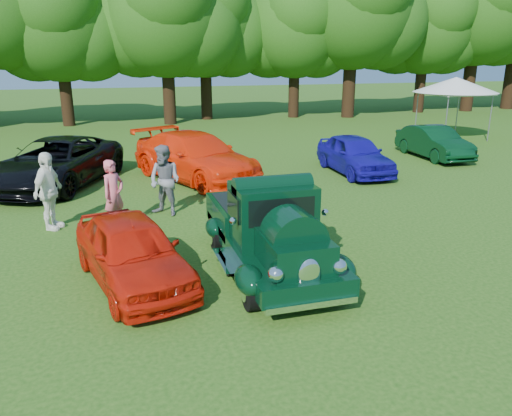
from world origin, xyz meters
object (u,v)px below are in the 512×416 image
object	(u,v)px
hero_pickup	(269,232)
spectator_pink	(114,195)
back_car_blue	(355,154)
spectator_white	(48,191)
red_convertible	(132,251)
canopy_tent	(456,85)
back_car_black	(57,162)
back_car_green	(434,142)
spectator_grey	(165,181)
back_car_orange	(196,157)

from	to	relation	value
hero_pickup	spectator_pink	xyz separation A→B (m)	(-2.91, 3.37, 0.08)
back_car_blue	spectator_white	xyz separation A→B (m)	(-9.99, -3.46, 0.27)
red_convertible	canopy_tent	bearing A→B (deg)	23.56
back_car_black	spectator_white	bearing A→B (deg)	-63.10
back_car_black	back_car_green	xyz separation A→B (m)	(14.64, 0.52, -0.12)
spectator_grey	spectator_white	size ratio (longest dim) A/B	0.98
hero_pickup	back_car_blue	bearing A→B (deg)	52.37
hero_pickup	back_car_blue	size ratio (longest dim) A/B	1.14
back_car_black	back_car_orange	size ratio (longest dim) A/B	1.01
spectator_grey	spectator_white	world-z (taller)	spectator_white
back_car_black	spectator_grey	size ratio (longest dim) A/B	2.94
back_car_blue	back_car_green	distance (m)	4.72
canopy_tent	red_convertible	bearing A→B (deg)	-142.24
spectator_white	hero_pickup	bearing A→B (deg)	-105.92
spectator_white	back_car_blue	bearing A→B (deg)	-46.48
red_convertible	spectator_grey	world-z (taller)	spectator_grey
red_convertible	back_car_black	distance (m)	8.45
back_car_green	canopy_tent	xyz separation A→B (m)	(3.89, 4.09, 2.02)
hero_pickup	spectator_grey	xyz separation A→B (m)	(-1.58, 4.10, 0.17)
spectator_white	spectator_grey	bearing A→B (deg)	-58.70
back_car_black	spectator_pink	distance (m)	5.21
back_car_green	spectator_pink	xyz separation A→B (m)	(-12.92, -5.44, 0.21)
red_convertible	back_car_green	xyz separation A→B (m)	(12.67, 8.74, 0.01)
red_convertible	hero_pickup	bearing A→B (deg)	-15.66
back_car_green	spectator_grey	distance (m)	12.51
hero_pickup	spectator_grey	distance (m)	4.40
hero_pickup	spectator_pink	world-z (taller)	hero_pickup
red_convertible	back_car_black	xyz separation A→B (m)	(-1.97, 8.22, 0.13)
spectator_grey	canopy_tent	world-z (taller)	canopy_tent
red_convertible	spectator_grey	xyz separation A→B (m)	(1.08, 4.04, 0.30)
back_car_blue	canopy_tent	bearing A→B (deg)	35.66
back_car_green	spectator_grey	size ratio (longest dim) A/B	2.09
canopy_tent	hero_pickup	bearing A→B (deg)	-137.16
back_car_black	hero_pickup	bearing A→B (deg)	-36.46
back_car_black	spectator_pink	xyz separation A→B (m)	(1.72, -4.92, 0.09)
back_car_black	spectator_grey	xyz separation A→B (m)	(3.05, -4.18, 0.17)
hero_pickup	spectator_grey	bearing A→B (deg)	111.04
hero_pickup	spectator_white	bearing A→B (deg)	139.64
back_car_black	canopy_tent	distance (m)	19.19
spectator_pink	canopy_tent	size ratio (longest dim) A/B	0.42
back_car_blue	canopy_tent	world-z (taller)	canopy_tent
back_car_green	spectator_pink	world-z (taller)	spectator_pink
back_car_blue	spectator_white	size ratio (longest dim) A/B	2.10
spectator_pink	spectator_grey	xyz separation A→B (m)	(1.33, 0.73, 0.08)
hero_pickup	back_car_orange	size ratio (longest dim) A/B	0.84
red_convertible	spectator_white	world-z (taller)	spectator_white
back_car_black	back_car_orange	world-z (taller)	back_car_orange
hero_pickup	back_car_orange	distance (m)	7.80
red_convertible	spectator_white	xyz separation A→B (m)	(-1.77, 3.69, 0.32)
back_car_blue	back_car_green	world-z (taller)	back_car_blue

